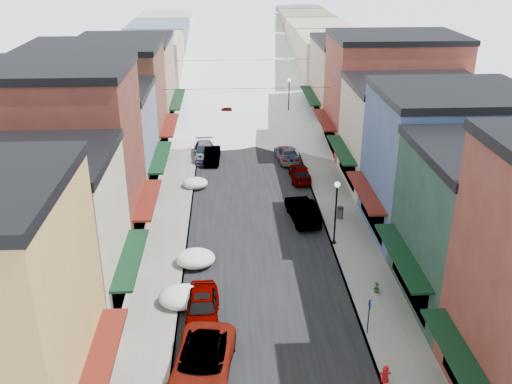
{
  "coord_description": "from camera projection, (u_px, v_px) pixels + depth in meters",
  "views": [
    {
      "loc": [
        -2.06,
        -15.46,
        19.33
      ],
      "look_at": [
        0.0,
        23.68,
        2.19
      ],
      "focal_mm": 40.0,
      "sensor_mm": 36.0,
      "label": 1
    }
  ],
  "objects": [
    {
      "name": "road",
      "position": [
        242.0,
        99.0,
        76.88
      ],
      "size": [
        10.0,
        160.0,
        0.01
      ],
      "primitive_type": "cube",
      "color": "black",
      "rests_on": "ground"
    },
    {
      "name": "sidewalk_left",
      "position": [
        193.0,
        99.0,
        76.54
      ],
      "size": [
        3.2,
        160.0,
        0.15
      ],
      "primitive_type": "cube",
      "color": "gray",
      "rests_on": "ground"
    },
    {
      "name": "sidewalk_right",
      "position": [
        291.0,
        98.0,
        77.17
      ],
      "size": [
        3.2,
        160.0,
        0.15
      ],
      "primitive_type": "cube",
      "color": "gray",
      "rests_on": "ground"
    },
    {
      "name": "curb_left",
      "position": [
        204.0,
        99.0,
        76.61
      ],
      "size": [
        0.1,
        160.0,
        0.15
      ],
      "primitive_type": "cube",
      "color": "slate",
      "rests_on": "ground"
    },
    {
      "name": "curb_right",
      "position": [
        279.0,
        98.0,
        77.1
      ],
      "size": [
        0.1,
        160.0,
        0.15
      ],
      "primitive_type": "cube",
      "color": "slate",
      "rests_on": "ground"
    },
    {
      "name": "bldg_l_cream",
      "position": [
        24.0,
        236.0,
        30.88
      ],
      "size": [
        11.3,
        8.2,
        9.5
      ],
      "color": "beige",
      "rests_on": "ground"
    },
    {
      "name": "bldg_l_brick_near",
      "position": [
        52.0,
        159.0,
        37.58
      ],
      "size": [
        12.3,
        8.2,
        12.5
      ],
      "color": "maroon",
      "rests_on": "ground"
    },
    {
      "name": "bldg_l_grayblue",
      "position": [
        90.0,
        143.0,
        46.08
      ],
      "size": [
        11.3,
        9.2,
        9.0
      ],
      "color": "gray",
      "rests_on": "ground"
    },
    {
      "name": "bldg_l_brick_far",
      "position": [
        98.0,
        103.0,
        53.87
      ],
      "size": [
        13.3,
        9.2,
        11.0
      ],
      "color": "brown",
      "rests_on": "ground"
    },
    {
      "name": "bldg_l_tan",
      "position": [
        126.0,
        84.0,
        63.26
      ],
      "size": [
        11.3,
        11.2,
        10.0
      ],
      "color": "tan",
      "rests_on": "ground"
    },
    {
      "name": "bldg_r_green",
      "position": [
        503.0,
        229.0,
        31.7
      ],
      "size": [
        11.3,
        9.2,
        9.5
      ],
      "color": "#1A372C",
      "rests_on": "ground"
    },
    {
      "name": "bldg_r_blue",
      "position": [
        447.0,
        163.0,
        39.73
      ],
      "size": [
        11.3,
        9.2,
        10.5
      ],
      "color": "#3A5284",
      "rests_on": "ground"
    },
    {
      "name": "bldg_r_cream",
      "position": [
        413.0,
        134.0,
        48.29
      ],
      "size": [
        12.3,
        9.2,
        9.0
      ],
      "color": "beige",
      "rests_on": "ground"
    },
    {
      "name": "bldg_r_brick_far",
      "position": [
        392.0,
        94.0,
        56.05
      ],
      "size": [
        13.3,
        9.2,
        11.5
      ],
      "color": "maroon",
      "rests_on": "ground"
    },
    {
      "name": "bldg_r_tan",
      "position": [
        359.0,
        81.0,
        65.55
      ],
      "size": [
        11.3,
        11.2,
        9.5
      ],
      "color": "tan",
      "rests_on": "ground"
    },
    {
      "name": "distant_blocks",
      "position": [
        238.0,
        42.0,
        96.33
      ],
      "size": [
        34.0,
        55.0,
        8.0
      ],
      "color": "gray",
      "rests_on": "ground"
    },
    {
      "name": "overhead_cables",
      "position": [
        245.0,
        73.0,
        62.96
      ],
      "size": [
        16.4,
        15.04,
        0.04
      ],
      "color": "black",
      "rests_on": "ground"
    },
    {
      "name": "car_white_suv",
      "position": [
        202.0,
        364.0,
        27.3
      ],
      "size": [
        3.52,
        6.31,
        1.67
      ],
      "primitive_type": "imported",
      "rotation": [
        0.0,
        0.0,
        -0.13
      ],
      "color": "white",
      "rests_on": "ground"
    },
    {
      "name": "car_silver_sedan",
      "position": [
        202.0,
        307.0,
        31.61
      ],
      "size": [
        1.95,
        4.7,
        1.59
      ],
      "primitive_type": "imported",
      "rotation": [
        0.0,
        0.0,
        0.02
      ],
      "color": "#9FA1A7",
      "rests_on": "ground"
    },
    {
      "name": "car_dark_hatch",
      "position": [
        212.0,
        155.0,
        54.64
      ],
      "size": [
        1.57,
        4.13,
        1.35
      ],
      "primitive_type": "imported",
      "rotation": [
        0.0,
        0.0,
        -0.04
      ],
      "color": "black",
      "rests_on": "ground"
    },
    {
      "name": "car_silver_wagon",
      "position": [
        205.0,
        151.0,
        55.49
      ],
      "size": [
        2.34,
        5.13,
        1.46
      ],
      "primitive_type": "imported",
      "rotation": [
        0.0,
        0.0,
        0.06
      ],
      "color": "#A5A9AD",
      "rests_on": "ground"
    },
    {
      "name": "car_green_sedan",
      "position": [
        303.0,
        210.0,
        43.06
      ],
      "size": [
        2.32,
        5.14,
        1.64
      ],
      "primitive_type": "imported",
      "rotation": [
        0.0,
        0.0,
        3.26
      ],
      "color": "black",
      "rests_on": "ground"
    },
    {
      "name": "car_gray_suv",
      "position": [
        300.0,
        173.0,
        50.38
      ],
      "size": [
        1.72,
        4.23,
        1.44
      ],
      "primitive_type": "imported",
      "rotation": [
        0.0,
        0.0,
        3.15
      ],
      "color": "gray",
      "rests_on": "ground"
    },
    {
      "name": "car_black_sedan",
      "position": [
        287.0,
        153.0,
        55.01
      ],
      "size": [
        2.33,
        4.98,
        1.41
      ],
      "primitive_type": "imported",
      "rotation": [
        0.0,
        0.0,
        3.22
      ],
      "color": "black",
      "rests_on": "ground"
    },
    {
      "name": "car_lane_silver",
      "position": [
        227.0,
        115.0,
        67.03
      ],
      "size": [
        2.16,
        4.97,
        1.67
      ],
      "primitive_type": "imported",
      "rotation": [
        0.0,
        0.0,
        0.04
      ],
      "color": "gray",
      "rests_on": "ground"
    },
    {
      "name": "car_lane_white",
      "position": [
        252.0,
        71.0,
        89.9
      ],
      "size": [
        2.93,
        5.84,
        1.59
      ],
      "primitive_type": "imported",
      "rotation": [
        0.0,
        0.0,
        3.19
      ],
      "color": "white",
      "rests_on": "ground"
    },
    {
      "name": "fire_hydrant",
      "position": [
        385.0,
        374.0,
        27.06
      ],
      "size": [
        0.51,
        0.38,
        0.87
      ],
      "color": "red",
      "rests_on": "sidewalk_right"
    },
    {
      "name": "parking_sign",
      "position": [
        369.0,
        314.0,
        30.05
      ],
      "size": [
        0.07,
        0.29,
        2.13
      ],
      "color": "black",
      "rests_on": "sidewalk_right"
    },
    {
      "name": "trash_can",
      "position": [
        340.0,
        213.0,
        43.16
      ],
      "size": [
        0.52,
        0.52,
        0.88
      ],
      "color": "#525557",
      "rests_on": "sidewalk_right"
    },
    {
      "name": "streetlamp_near",
      "position": [
        336.0,
        205.0,
        38.57
      ],
      "size": [
        0.38,
        0.38,
        4.62
      ],
      "color": "black",
      "rests_on": "sidewalk_right"
    },
    {
      "name": "streetlamp_far",
      "position": [
        289.0,
        94.0,
        66.27
      ],
      "size": [
        0.41,
        0.41,
        4.93
      ],
      "color": "black",
      "rests_on": "sidewalk_right"
    },
    {
      "name": "planter_far",
      "position": [
        377.0,
        288.0,
        34.01
      ],
      "size": [
        0.51,
        0.51,
        0.64
      ],
      "primitive_type": "imported",
      "rotation": [
        0.0,
        0.0,
        0.77
      ],
      "color": "#325326",
      "rests_on": "sidewalk_right"
    },
    {
      "name": "snow_pile_near",
      "position": [
        182.0,
        296.0,
        33.04
      ],
      "size": [
        2.66,
        2.84,
        1.13
      ],
      "color": "white",
      "rests_on": "ground"
    },
    {
      "name": "snow_pile_mid",
      "position": [
        196.0,
        258.0,
        37.12
      ],
      "size": [
        2.57,
        2.78,
        1.09
      ],
      "color": "white",
      "rests_on": "ground"
    },
    {
      "name": "snow_pile_far",
      "position": [
        196.0,
        183.0,
        48.95
      ],
      "size": [
        2.15,
        2.52,
        0.91
      ],
      "color": "white",
      "rests_on": "ground"
    }
  ]
}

